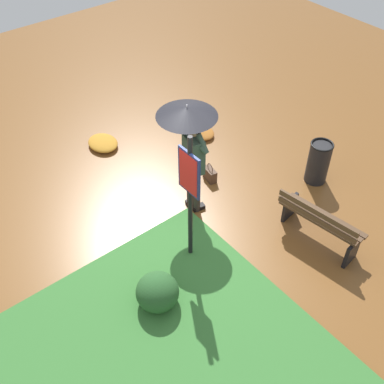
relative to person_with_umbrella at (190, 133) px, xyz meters
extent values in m
plane|color=brown|center=(-0.12, 0.13, -1.55)|extent=(18.00, 18.00, 0.00)
cube|color=#387533|center=(-2.47, 2.11, -1.53)|extent=(4.80, 4.00, 0.05)
cylinder|color=#2D2823|center=(-0.17, -0.01, -1.12)|extent=(0.12, 0.12, 0.86)
cylinder|color=#2D2823|center=(0.01, -0.01, -1.12)|extent=(0.12, 0.12, 0.86)
cube|color=black|center=(-0.17, -0.05, -1.51)|extent=(0.16, 0.24, 0.08)
cube|color=black|center=(0.01, -0.05, -1.51)|extent=(0.16, 0.24, 0.08)
cube|color=#334738|center=(-0.08, -0.01, -0.37)|extent=(0.43, 0.32, 0.64)
sphere|color=#8C664C|center=(-0.08, -0.01, 0.09)|extent=(0.20, 0.20, 0.20)
ellipsoid|color=black|center=(-0.08, -0.01, 0.12)|extent=(0.20, 0.20, 0.15)
cylinder|color=#334738|center=(-0.29, -0.04, -0.16)|extent=(0.18, 0.13, 0.18)
cylinder|color=#334738|center=(-0.25, -0.05, -0.07)|extent=(0.24, 0.11, 0.33)
cube|color=black|center=(-0.17, -0.03, 0.07)|extent=(0.07, 0.03, 0.14)
cylinder|color=#334738|center=(0.08, -0.01, -0.13)|extent=(0.11, 0.10, 0.09)
cylinder|color=#334738|center=(0.07, 0.00, -0.04)|extent=(0.10, 0.09, 0.23)
cylinder|color=#A5A5AD|center=(0.06, 0.01, 0.27)|extent=(0.02, 0.02, 0.41)
cone|color=black|center=(0.06, 0.01, 0.37)|extent=(0.96, 0.96, 0.16)
sphere|color=#A5A5AD|center=(0.06, 0.01, 0.48)|extent=(0.02, 0.02, 0.02)
cylinder|color=black|center=(-0.88, 0.70, -0.40)|extent=(0.07, 0.07, 2.30)
cube|color=navy|center=(-0.88, 0.71, 0.15)|extent=(0.44, 0.04, 0.70)
cube|color=red|center=(-0.88, 0.73, 0.15)|extent=(0.38, 0.01, 0.64)
cube|color=#4C3323|center=(0.31, -0.72, -1.43)|extent=(0.32, 0.19, 0.24)
torus|color=#4C3323|center=(0.31, -0.72, -1.27)|extent=(0.18, 0.04, 0.18)
cube|color=black|center=(-2.56, -1.14, -1.33)|extent=(0.11, 0.36, 0.44)
cube|color=black|center=(-1.28, -1.14, -1.33)|extent=(0.11, 0.36, 0.44)
cube|color=#513823|center=(-1.92, -1.26, -1.09)|extent=(1.40, 0.29, 0.04)
cube|color=#513823|center=(-1.92, -1.14, -1.09)|extent=(1.40, 0.29, 0.04)
cube|color=#513823|center=(-1.92, -1.02, -1.09)|extent=(1.40, 0.29, 0.04)
cube|color=#513823|center=(-1.92, -0.97, -0.99)|extent=(1.39, 0.23, 0.10)
cube|color=#513823|center=(-1.92, -0.97, -0.85)|extent=(1.39, 0.23, 0.10)
cylinder|color=black|center=(-0.93, -2.24, -1.15)|extent=(0.40, 0.40, 0.80)
torus|color=black|center=(-0.93, -2.24, -0.74)|extent=(0.42, 0.42, 0.04)
ellipsoid|color=#285628|center=(-1.32, 1.64, -1.27)|extent=(0.62, 0.62, 0.56)
ellipsoid|color=#1E421E|center=(-1.13, 1.55, -1.37)|extent=(0.37, 0.37, 0.37)
ellipsoid|color=#C68428|center=(2.45, 0.30, -1.48)|extent=(0.69, 0.55, 0.15)
ellipsoid|color=#A86023|center=(1.50, -1.49, -1.48)|extent=(0.62, 0.49, 0.14)
camera|label=1|loc=(-4.75, 3.78, 4.35)|focal=44.83mm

